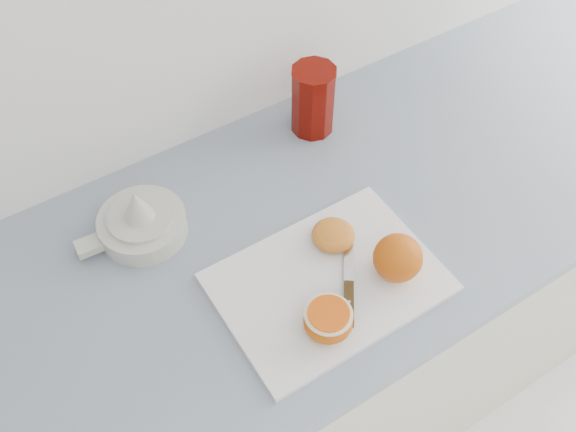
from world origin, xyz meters
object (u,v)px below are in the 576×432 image
(counter, at_px, (284,349))
(half_orange, at_px, (328,321))
(cutting_board, at_px, (328,282))
(red_tumbler, at_px, (313,102))
(citrus_juicer, at_px, (141,222))

(counter, xyz_separation_m, half_orange, (-0.04, -0.20, 0.48))
(counter, bearing_deg, cutting_board, -86.06)
(half_orange, distance_m, red_tumbler, 0.47)
(citrus_juicer, bearing_deg, counter, -33.30)
(counter, height_order, half_orange, half_orange)
(counter, bearing_deg, half_orange, -101.93)
(counter, distance_m, cutting_board, 0.47)
(citrus_juicer, xyz_separation_m, red_tumbler, (0.40, 0.06, 0.04))
(red_tumbler, bearing_deg, cutting_board, -119.57)
(half_orange, bearing_deg, red_tumbler, 59.29)
(half_orange, bearing_deg, counter, 78.07)
(citrus_juicer, distance_m, red_tumbler, 0.41)
(citrus_juicer, height_order, red_tumbler, red_tumbler)
(half_orange, xyz_separation_m, citrus_juicer, (-0.16, 0.34, -0.01))
(counter, relative_size, half_orange, 31.97)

